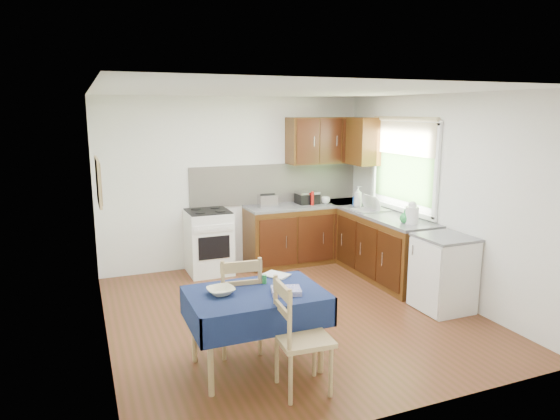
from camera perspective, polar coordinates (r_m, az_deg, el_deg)
name	(u,v)px	position (r m, az deg, el deg)	size (l,w,h in m)	color
floor	(290,313)	(5.88, 1.20, -11.71)	(4.20, 4.20, 0.00)	#533016
ceiling	(291,91)	(5.42, 1.31, 13.44)	(4.00, 4.20, 0.02)	white
wall_back	(235,182)	(7.46, -5.14, 3.17)	(4.00, 0.02, 2.50)	white
wall_front	(406,258)	(3.73, 14.17, -5.33)	(4.00, 0.02, 2.50)	white
wall_left	(99,222)	(5.08, -19.95, -1.28)	(0.02, 4.20, 2.50)	white
wall_right	(437,196)	(6.55, 17.54, 1.57)	(0.02, 4.20, 2.50)	white
base_cabinets	(342,240)	(7.38, 7.07, -3.45)	(1.90, 2.30, 0.86)	#381F09
worktop_back	(307,205)	(7.62, 3.15, 0.54)	(1.90, 0.60, 0.04)	slate
worktop_right	(386,216)	(6.95, 12.06, -0.72)	(0.60, 1.70, 0.04)	slate
worktop_corner	(345,202)	(7.91, 7.41, 0.87)	(0.60, 0.60, 0.04)	slate
splashback	(276,183)	(7.67, -0.45, 3.05)	(2.70, 0.02, 0.60)	beige
upper_cabinets	(336,141)	(7.71, 6.45, 7.89)	(1.20, 0.85, 0.70)	#381F09
stove	(209,242)	(7.20, -8.14, -3.61)	(0.60, 0.61, 0.92)	white
window	(403,159)	(7.04, 13.93, 5.68)	(0.04, 1.48, 1.26)	#365C25
fridge	(443,273)	(6.14, 18.18, -6.87)	(0.58, 0.60, 0.89)	white
corkboard	(99,182)	(5.32, -20.02, 3.07)	(0.04, 0.62, 0.47)	tan
dining_table	(256,303)	(4.51, -2.77, -10.56)	(1.20, 0.81, 0.72)	#0F173F
chair_far	(239,301)	(4.84, -4.71, -10.37)	(0.47, 0.47, 0.97)	tan
chair_near	(298,333)	(4.19, 2.05, -13.90)	(0.45, 0.45, 0.97)	tan
toaster	(268,201)	(7.32, -1.43, 1.03)	(0.27, 0.17, 0.21)	silver
sandwich_press	(307,198)	(7.65, 3.12, 1.43)	(0.32, 0.28, 0.19)	black
sauce_bottle	(312,198)	(7.50, 3.72, 1.33)	(0.05, 0.05, 0.21)	red
yellow_packet	(310,198)	(7.75, 3.44, 1.41)	(0.11, 0.07, 0.14)	yellow
dish_rack	(371,209)	(7.21, 10.32, 0.14)	(0.47, 0.36, 0.22)	gray
kettle	(412,214)	(6.48, 14.86, -0.40)	(0.17, 0.17, 0.28)	white
cup	(326,200)	(7.65, 5.24, 1.11)	(0.13, 0.13, 0.10)	white
soap_bottle_a	(358,197)	(7.44, 8.89, 1.53)	(0.12, 0.12, 0.31)	white
soap_bottle_b	(357,199)	(7.54, 8.75, 1.28)	(0.09, 0.10, 0.21)	#1B4BA2
soap_bottle_c	(405,216)	(6.50, 14.13, -0.65)	(0.14, 0.14, 0.18)	green
plate_bowl	(221,291)	(4.43, -6.77, -9.18)	(0.24, 0.24, 0.06)	#F6F1C9
book	(271,278)	(4.80, -1.04, -7.73)	(0.18, 0.24, 0.02)	white
spice_jar	(264,279)	(4.66, -1.79, -7.91)	(0.04, 0.04, 0.08)	#268E3D
tea_towel	(286,291)	(4.43, 0.70, -9.22)	(0.25, 0.20, 0.05)	#2C2999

